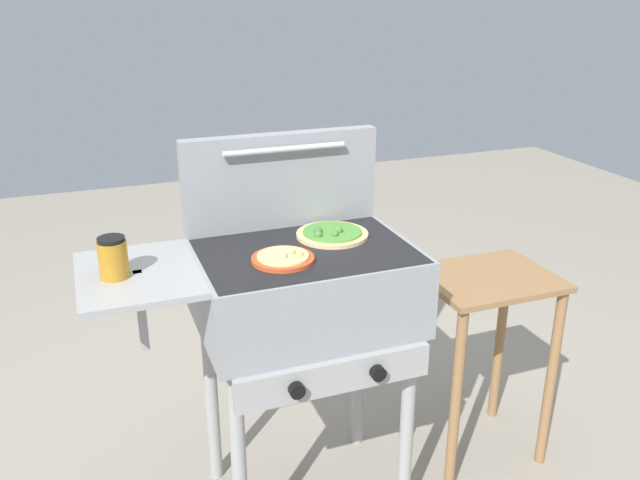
{
  "coord_description": "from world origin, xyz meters",
  "views": [
    {
      "loc": [
        -0.6,
        -1.72,
        1.63
      ],
      "look_at": [
        0.05,
        0.0,
        0.92
      ],
      "focal_mm": 37.36,
      "sensor_mm": 36.0,
      "label": 1
    }
  ],
  "objects_px": {
    "pizza_cheese": "(283,258)",
    "prep_table": "(484,327)",
    "sauce_jar": "(113,258)",
    "pizza_veggie": "(332,234)",
    "grill": "(301,294)"
  },
  "relations": [
    {
      "from": "prep_table",
      "to": "grill",
      "type": "bearing_deg",
      "value": -179.63
    },
    {
      "from": "grill",
      "to": "prep_table",
      "type": "height_order",
      "value": "grill"
    },
    {
      "from": "grill",
      "to": "pizza_veggie",
      "type": "xyz_separation_m",
      "value": [
        0.13,
        0.07,
        0.15
      ]
    },
    {
      "from": "grill",
      "to": "sauce_jar",
      "type": "xyz_separation_m",
      "value": [
        -0.52,
        -0.01,
        0.2
      ]
    },
    {
      "from": "grill",
      "to": "pizza_veggie",
      "type": "bearing_deg",
      "value": 27.92
    },
    {
      "from": "pizza_cheese",
      "to": "sauce_jar",
      "type": "distance_m",
      "value": 0.46
    },
    {
      "from": "grill",
      "to": "sauce_jar",
      "type": "height_order",
      "value": "sauce_jar"
    },
    {
      "from": "pizza_veggie",
      "to": "sauce_jar",
      "type": "distance_m",
      "value": 0.66
    },
    {
      "from": "grill",
      "to": "sauce_jar",
      "type": "bearing_deg",
      "value": -178.74
    },
    {
      "from": "pizza_cheese",
      "to": "prep_table",
      "type": "height_order",
      "value": "pizza_cheese"
    },
    {
      "from": "pizza_veggie",
      "to": "sauce_jar",
      "type": "bearing_deg",
      "value": -173.11
    },
    {
      "from": "prep_table",
      "to": "sauce_jar",
      "type": "bearing_deg",
      "value": -179.24
    },
    {
      "from": "grill",
      "to": "pizza_cheese",
      "type": "height_order",
      "value": "pizza_cheese"
    },
    {
      "from": "grill",
      "to": "pizza_cheese",
      "type": "relative_size",
      "value": 5.38
    },
    {
      "from": "sauce_jar",
      "to": "prep_table",
      "type": "xyz_separation_m",
      "value": [
        1.2,
        0.02,
        -0.45
      ]
    }
  ]
}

